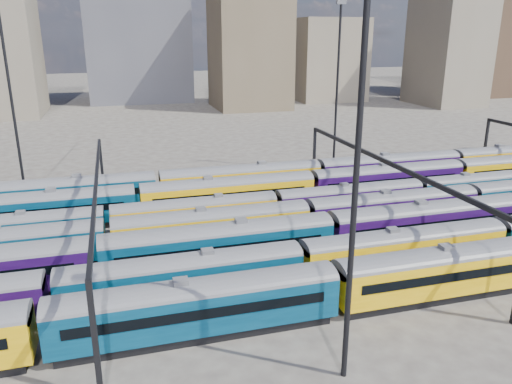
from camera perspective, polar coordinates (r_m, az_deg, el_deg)
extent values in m
plane|color=#413C37|center=(54.03, 4.73, -5.29)|extent=(500.00, 500.00, 0.00)
cube|color=black|center=(37.93, -6.58, -15.48)|extent=(19.67, 2.55, 0.72)
cube|color=#042D46|center=(36.94, -6.69, -13.06)|extent=(20.70, 3.00, 3.00)
cylinder|color=#4C4C51|center=(36.20, -6.77, -11.02)|extent=(20.70, 3.00, 3.00)
cube|color=black|center=(35.47, -6.29, -13.79)|extent=(18.22, 0.06, 0.78)
cube|color=black|center=(38.07, -7.09, -11.46)|extent=(18.22, 0.06, 0.78)
cube|color=slate|center=(35.82, -6.82, -9.90)|extent=(1.04, 0.93, 0.36)
cube|color=black|center=(45.69, 21.27, -10.53)|extent=(19.67, 2.55, 0.72)
cube|color=#CF9708|center=(44.88, 21.54, -8.43)|extent=(20.70, 3.00, 3.00)
cylinder|color=#4C4C51|center=(44.27, 21.76, -6.68)|extent=(20.70, 3.00, 3.00)
cube|color=black|center=(43.67, 22.79, -8.80)|extent=(18.22, 0.06, 0.78)
cube|color=black|center=(45.81, 20.46, -7.26)|extent=(18.22, 0.06, 0.78)
cube|color=slate|center=(43.96, 21.88, -5.72)|extent=(1.04, 0.93, 0.36)
cube|color=black|center=(42.14, -8.17, -11.92)|extent=(18.59, 2.41, 0.68)
cube|color=#042D46|center=(41.30, -8.28, -9.80)|extent=(19.57, 2.84, 2.84)
cylinder|color=#4C4C51|center=(40.67, -8.37, -8.02)|extent=(19.57, 2.84, 2.84)
cube|color=black|center=(39.88, -8.01, -10.29)|extent=(17.22, 0.06, 0.73)
cube|color=black|center=(42.43, -8.57, -8.52)|extent=(17.22, 0.06, 0.73)
cube|color=slate|center=(40.35, -8.42, -7.06)|extent=(0.98, 0.88, 0.34)
cube|color=black|center=(48.53, 16.37, -8.33)|extent=(18.59, 2.41, 0.68)
cube|color=#CF9708|center=(47.80, 16.55, -6.43)|extent=(19.57, 2.84, 2.84)
cylinder|color=#4C4C51|center=(47.26, 16.70, -4.85)|extent=(19.57, 2.84, 2.84)
cube|color=black|center=(46.58, 17.52, -6.71)|extent=(17.22, 0.06, 0.73)
cube|color=black|center=(48.78, 15.70, -5.42)|extent=(17.22, 0.06, 0.73)
cube|color=slate|center=(46.98, 16.79, -4.00)|extent=(0.98, 0.88, 0.34)
cube|color=black|center=(47.06, -4.13, -8.40)|extent=(20.26, 2.63, 0.75)
cube|color=#042D46|center=(46.25, -4.18, -6.27)|extent=(21.32, 3.09, 3.09)
cylinder|color=#4C4C51|center=(45.65, -4.22, -4.50)|extent=(21.32, 3.09, 3.09)
cube|color=black|center=(44.70, -3.77, -6.62)|extent=(18.76, 0.06, 0.80)
cube|color=black|center=(47.51, -4.58, -5.12)|extent=(18.76, 0.06, 0.80)
cube|color=slate|center=(45.34, -4.25, -3.53)|extent=(1.07, 0.96, 0.37)
cube|color=black|center=(55.31, 18.78, -5.24)|extent=(20.26, 2.63, 0.75)
cube|color=#1C0737|center=(54.63, 18.98, -3.38)|extent=(21.32, 3.09, 3.09)
cylinder|color=#4C4C51|center=(54.11, 19.14, -1.86)|extent=(21.32, 3.09, 3.09)
cube|color=black|center=(53.32, 19.96, -3.58)|extent=(18.76, 0.06, 0.80)
cube|color=black|center=(55.70, 18.12, -2.48)|extent=(18.76, 0.06, 0.80)
cube|color=slate|center=(53.86, 19.23, -1.03)|extent=(1.07, 0.96, 0.37)
cube|color=black|center=(51.59, -4.90, -6.02)|extent=(18.88, 2.45, 0.70)
cube|color=#CF9708|center=(50.90, -4.95, -4.18)|extent=(19.87, 2.88, 2.88)
cylinder|color=#4C4C51|center=(50.38, -5.00, -2.65)|extent=(19.87, 2.88, 2.88)
cube|color=black|center=(49.44, -4.63, -4.41)|extent=(17.49, 0.06, 0.75)
cube|color=black|center=(52.11, -5.27, -3.24)|extent=(17.49, 0.06, 0.75)
cube|color=slate|center=(50.12, -5.02, -1.83)|extent=(0.99, 0.89, 0.35)
cube|color=black|center=(58.61, 15.17, -3.62)|extent=(18.88, 2.45, 0.70)
cube|color=#1C0737|center=(58.00, 15.31, -1.98)|extent=(19.87, 2.88, 2.88)
cylinder|color=#4C4C51|center=(57.55, 15.43, -0.63)|extent=(19.87, 2.88, 2.88)
cube|color=black|center=(56.72, 16.09, -2.12)|extent=(17.49, 0.06, 0.75)
cube|color=black|center=(59.07, 14.62, -1.21)|extent=(17.49, 0.06, 0.75)
cube|color=slate|center=(57.32, 15.49, 0.10)|extent=(0.99, 0.89, 0.35)
cube|color=black|center=(56.55, -25.98, -5.70)|extent=(17.17, 2.23, 0.63)
cube|color=#042D46|center=(55.97, -26.20, -4.16)|extent=(18.07, 2.62, 2.62)
cylinder|color=#4C4C51|center=(55.54, -26.38, -2.90)|extent=(18.07, 2.62, 2.62)
cube|color=black|center=(54.64, -26.47, -4.36)|extent=(15.90, 0.06, 0.68)
cube|color=black|center=(57.09, -26.03, -3.39)|extent=(15.90, 0.06, 0.68)
cube|color=slate|center=(55.32, -26.48, -2.23)|extent=(0.90, 0.81, 0.32)
cube|color=black|center=(56.00, -6.87, -4.15)|extent=(17.17, 2.23, 0.63)
cube|color=#CF9708|center=(55.42, -6.94, -2.59)|extent=(18.07, 2.62, 2.62)
cylinder|color=#4C4C51|center=(54.98, -6.99, -1.31)|extent=(18.07, 2.62, 2.62)
cube|color=black|center=(54.08, -6.72, -2.75)|extent=(15.90, 0.06, 0.68)
cube|color=black|center=(56.55, -7.16, -1.84)|extent=(15.90, 0.06, 0.68)
cube|color=slate|center=(54.76, -7.01, -0.62)|extent=(0.90, 0.81, 0.32)
cube|color=black|center=(61.42, 10.59, -2.34)|extent=(17.17, 2.23, 0.63)
cube|color=#1C0737|center=(60.89, 10.67, -0.90)|extent=(18.07, 2.62, 2.62)
cylinder|color=#4C4C51|center=(60.49, 10.74, 0.28)|extent=(18.07, 2.62, 2.62)
cube|color=black|center=(59.67, 11.25, -1.00)|extent=(15.90, 0.06, 0.68)
cube|color=black|center=(61.92, 10.15, -0.24)|extent=(15.90, 0.06, 0.68)
cube|color=slate|center=(60.29, 10.78, 0.91)|extent=(0.90, 0.81, 0.32)
cube|color=black|center=(71.45, 24.16, -0.76)|extent=(17.17, 2.23, 0.63)
cube|color=#042D46|center=(71.00, 24.32, 0.49)|extent=(18.07, 2.62, 2.62)
cylinder|color=#4C4C51|center=(70.66, 24.45, 1.50)|extent=(18.07, 2.62, 2.62)
cube|color=black|center=(69.95, 25.03, 0.42)|extent=(15.90, 0.06, 0.68)
cube|color=black|center=(71.88, 23.69, 1.03)|extent=(15.90, 0.06, 0.68)
cube|color=slate|center=(70.48, 24.52, 2.04)|extent=(0.90, 0.81, 0.32)
cube|color=black|center=(60.80, -23.46, -3.71)|extent=(19.99, 2.59, 0.74)
cube|color=#042D46|center=(60.18, -23.68, -2.03)|extent=(21.05, 3.05, 3.05)
cylinder|color=#4C4C51|center=(59.72, -23.86, -0.65)|extent=(21.05, 3.05, 3.05)
cube|color=black|center=(58.62, -23.90, -2.19)|extent=(18.52, 0.06, 0.79)
cube|color=black|center=(61.52, -23.55, -1.24)|extent=(18.52, 0.06, 0.79)
cube|color=slate|center=(59.49, -23.96, 0.09)|extent=(1.05, 0.95, 0.37)
cube|color=black|center=(61.43, -3.12, -1.99)|extent=(19.99, 2.59, 0.74)
cube|color=#CF9708|center=(60.81, -3.14, -0.31)|extent=(21.05, 3.05, 3.05)
cylinder|color=#4C4C51|center=(60.36, -3.17, 1.06)|extent=(21.05, 3.05, 3.05)
cube|color=black|center=(59.27, -2.82, -0.42)|extent=(18.52, 0.06, 0.79)
cube|color=black|center=(62.14, -3.47, 0.43)|extent=(18.52, 0.06, 0.79)
cube|color=slate|center=(60.13, -3.18, 1.81)|extent=(1.05, 0.95, 0.37)
cube|color=black|center=(69.19, 14.64, -0.28)|extent=(19.99, 2.59, 0.74)
cube|color=#1C0737|center=(68.64, 14.76, 1.23)|extent=(21.05, 3.05, 3.05)
cylinder|color=#4C4C51|center=(68.24, 14.86, 2.46)|extent=(21.05, 3.05, 3.05)
cube|color=black|center=(67.28, 15.44, 1.16)|extent=(18.52, 0.06, 0.79)
cube|color=black|center=(69.82, 14.15, 1.86)|extent=(18.52, 0.06, 0.79)
cube|color=slate|center=(68.04, 14.91, 3.12)|extent=(1.05, 0.95, 0.37)
cube|color=black|center=(65.16, -20.70, -1.98)|extent=(20.25, 2.63, 0.75)
cube|color=#042D46|center=(64.57, -20.88, -0.38)|extent=(21.31, 3.09, 3.09)
cylinder|color=#4C4C51|center=(64.14, -21.03, 0.93)|extent=(21.31, 3.09, 3.09)
cube|color=black|center=(62.98, -21.02, -0.48)|extent=(18.75, 0.06, 0.80)
cube|color=black|center=(65.96, -20.82, 0.33)|extent=(18.75, 0.06, 0.80)
cube|color=slate|center=(63.93, -21.11, 1.64)|extent=(1.07, 0.96, 0.37)
cube|color=black|center=(66.66, -1.67, -0.37)|extent=(20.25, 2.63, 0.75)
cube|color=#CF9708|center=(66.09, -1.68, 1.21)|extent=(21.31, 3.09, 3.09)
cylinder|color=#4C4C51|center=(65.66, -1.70, 2.50)|extent=(21.31, 3.09, 3.09)
cube|color=black|center=(64.53, -1.34, 1.15)|extent=(18.75, 0.06, 0.80)
cube|color=black|center=(67.44, -2.01, 1.88)|extent=(18.75, 0.06, 0.80)
cube|color=slate|center=(65.45, -1.70, 3.20)|extent=(1.07, 0.96, 0.37)
cube|color=black|center=(74.84, 14.82, 1.07)|extent=(20.25, 2.63, 0.75)
cube|color=#1C0737|center=(74.33, 14.93, 2.48)|extent=(21.31, 3.09, 3.09)
cylinder|color=#4C4C51|center=(73.96, 15.02, 3.64)|extent=(21.31, 3.09, 3.09)
cube|color=black|center=(72.95, 15.57, 2.45)|extent=(18.75, 0.06, 0.80)
cube|color=black|center=(75.54, 14.36, 3.06)|extent=(18.75, 0.06, 0.80)
cube|color=slate|center=(73.77, 15.08, 4.26)|extent=(1.07, 0.96, 0.37)
cube|color=black|center=(87.86, 27.26, 2.10)|extent=(20.25, 2.63, 0.75)
cube|color=black|center=(88.46, 26.79, 3.80)|extent=(18.75, 0.06, 0.80)
cube|color=black|center=(31.55, -17.90, -15.98)|extent=(0.35, 0.35, 8.00)
cube|color=black|center=(68.64, -17.19, 2.52)|extent=(0.35, 0.35, 8.00)
cube|color=black|center=(48.35, -17.82, 0.93)|extent=(0.30, 40.00, 0.45)
cube|color=black|center=(74.03, 6.68, 4.27)|extent=(0.35, 0.35, 8.00)
cube|color=black|center=(55.75, 14.63, 3.38)|extent=(0.30, 40.00, 0.45)
cube|color=black|center=(89.73, 24.77, 5.13)|extent=(0.35, 0.35, 8.00)
cylinder|color=black|center=(70.05, -26.09, 8.93)|extent=(0.36, 0.36, 25.00)
cylinder|color=black|center=(28.91, 11.27, 0.15)|extent=(0.36, 0.36, 25.00)
cylinder|color=black|center=(78.19, 9.23, 11.21)|extent=(0.36, 0.36, 25.00)
cube|color=slate|center=(77.84, 9.72, 20.61)|extent=(1.40, 0.50, 0.60)
cube|color=#38383F|center=(169.74, -13.36, 16.03)|extent=(31.45, 23.82, 34.83)
cube|color=brown|center=(148.74, -0.78, 16.15)|extent=(20.53, 21.40, 33.97)
cube|color=#665B4C|center=(169.35, 8.03, 14.76)|extent=(21.40, 20.66, 25.64)
cube|color=#665B4C|center=(165.98, 21.07, 14.87)|extent=(16.30, 22.06, 32.15)
cube|color=#332319|center=(199.83, 24.58, 17.08)|extent=(20.77, 27.95, 48.23)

